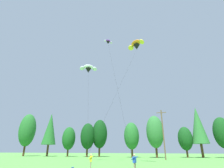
{
  "coord_description": "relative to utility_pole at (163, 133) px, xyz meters",
  "views": [
    {
      "loc": [
        5.92,
        0.96,
        2.1
      ],
      "look_at": [
        -0.32,
        24.53,
        11.28
      ],
      "focal_mm": 28.06,
      "sensor_mm": 36.0,
      "label": 1
    }
  ],
  "objects": [
    {
      "name": "treeline_tree_c",
      "position": [
        -30.65,
        13.01,
        -0.03
      ],
      "size": [
        4.35,
        4.35,
        9.45
      ],
      "color": "#472D19",
      "rests_on": "ground_plane"
    },
    {
      "name": "treeline_tree_f",
      "position": [
        -9.08,
        11.64,
        0.3
      ],
      "size": [
        4.5,
        4.5,
        10.0
      ],
      "color": "#472D19",
      "rests_on": "ground_plane"
    },
    {
      "name": "treeline_tree_a",
      "position": [
        -47.55,
        12.8,
        3.14
      ],
      "size": [
        5.76,
        5.76,
        14.68
      ],
      "color": "#472D19",
      "rests_on": "ground_plane"
    },
    {
      "name": "treeline_tree_g",
      "position": [
        -2.1,
        11.31,
        1.32
      ],
      "size": [
        4.95,
        4.95,
        11.67
      ],
      "color": "#472D19",
      "rests_on": "ground_plane"
    },
    {
      "name": "treeline_tree_b",
      "position": [
        -38.34,
        13.12,
        3.35
      ],
      "size": [
        4.79,
        4.79,
        14.52
      ],
      "color": "#472D19",
      "rests_on": "ground_plane"
    },
    {
      "name": "treeline_tree_h",
      "position": [
        6.36,
        14.97,
        -0.55
      ],
      "size": [
        4.12,
        4.12,
        8.6
      ],
      "color": "#472D19",
      "rests_on": "ground_plane"
    },
    {
      "name": "parafoil_kite_mid_purple",
      "position": [
        -9.78,
        -12.01,
        18.17
      ],
      "size": [
        6.84,
        11.96,
        22.88
      ],
      "color": "purple"
    },
    {
      "name": "kite_flyer_mid",
      "position": [
        -3.55,
        -23.2,
        -4.75
      ],
      "size": [
        0.7,
        0.72,
        1.69
      ],
      "color": "gray",
      "rests_on": "ground_plane"
    },
    {
      "name": "treeline_tree_i",
      "position": [
        10.43,
        14.94,
        3.25
      ],
      "size": [
        4.76,
        4.76,
        14.35
      ],
      "color": "#472D19",
      "rests_on": "ground_plane"
    },
    {
      "name": "parafoil_kite_far_orange",
      "position": [
        -3.55,
        -14.41,
        14.85
      ],
      "size": [
        7.2,
        9.78,
        19.94
      ],
      "color": "orange"
    },
    {
      "name": "treeline_tree_j",
      "position": [
        16.57,
        15.2,
        0.97
      ],
      "size": [
        4.8,
        4.8,
        11.1
      ],
      "color": "#472D19",
      "rests_on": "ground_plane"
    },
    {
      "name": "utility_pole",
      "position": [
        0.0,
        0.0,
        0.0
      ],
      "size": [
        2.2,
        0.26,
        10.96
      ],
      "color": "brown",
      "rests_on": "ground_plane"
    },
    {
      "name": "treeline_tree_d",
      "position": [
        -23.52,
        12.22,
        0.51
      ],
      "size": [
        4.59,
        4.59,
        10.33
      ],
      "color": "#472D19",
      "rests_on": "ground_plane"
    },
    {
      "name": "kite_flyer_near",
      "position": [
        -8.6,
        -22.59,
        -4.75
      ],
      "size": [
        0.68,
        0.71,
        1.69
      ],
      "color": "gray",
      "rests_on": "ground_plane"
    },
    {
      "name": "parafoil_kite_high_white",
      "position": [
        -14.36,
        -11.32,
        12.67
      ],
      "size": [
        7.28,
        12.51,
        17.77
      ],
      "color": "white"
    },
    {
      "name": "treeline_tree_e",
      "position": [
        -20.08,
        14.22,
        1.31
      ],
      "size": [
        4.95,
        4.95,
        11.65
      ],
      "color": "#472D19",
      "rests_on": "ground_plane"
    }
  ]
}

